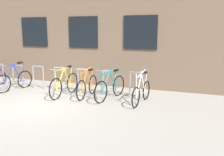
# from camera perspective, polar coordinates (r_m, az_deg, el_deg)

# --- Properties ---
(ground_plane) EXTENTS (42.00, 42.00, 0.00)m
(ground_plane) POSITION_cam_1_polar(r_m,az_deg,el_deg) (8.03, -16.60, -6.01)
(ground_plane) COLOR #9E998E
(storefront_building) EXTENTS (28.00, 6.00, 5.24)m
(storefront_building) POSITION_cam_1_polar(r_m,az_deg,el_deg) (13.15, -0.66, 12.52)
(storefront_building) COLOR #7A604C
(storefront_building) RESTS_ON ground
(bike_rack) EXTENTS (6.53, 0.05, 0.90)m
(bike_rack) POSITION_cam_1_polar(r_m,az_deg,el_deg) (9.64, -11.83, 0.29)
(bike_rack) COLOR gray
(bike_rack) RESTS_ON ground
(bicycle_orange) EXTENTS (0.44, 1.66, 1.05)m
(bicycle_orange) POSITION_cam_1_polar(r_m,az_deg,el_deg) (8.63, -5.71, -1.80)
(bicycle_orange) COLOR black
(bicycle_orange) RESTS_ON ground
(bicycle_teal) EXTENTS (0.54, 1.78, 1.05)m
(bicycle_teal) POSITION_cam_1_polar(r_m,az_deg,el_deg) (8.29, -0.41, -2.18)
(bicycle_teal) COLOR black
(bicycle_teal) RESTS_ON ground
(bicycle_yellow) EXTENTS (0.44, 1.83, 1.03)m
(bicycle_yellow) POSITION_cam_1_polar(r_m,az_deg,el_deg) (8.87, -10.87, -1.45)
(bicycle_yellow) COLOR black
(bicycle_yellow) RESTS_ON ground
(bicycle_blue) EXTENTS (0.49, 1.68, 1.08)m
(bicycle_blue) POSITION_cam_1_polar(r_m,az_deg,el_deg) (10.22, -21.55, -0.45)
(bicycle_blue) COLOR black
(bicycle_blue) RESTS_ON ground
(bicycle_white) EXTENTS (0.44, 1.63, 1.09)m
(bicycle_white) POSITION_cam_1_polar(r_m,az_deg,el_deg) (7.89, 6.77, -3.14)
(bicycle_white) COLOR black
(bicycle_white) RESTS_ON ground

